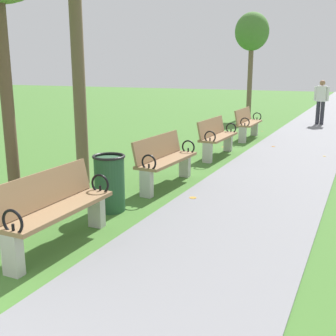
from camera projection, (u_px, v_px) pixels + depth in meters
paved_walkway at (324, 119)px, 17.39m from camera, size 2.23×44.00×0.02m
park_bench_2 at (55, 208)px, 4.82m from camera, size 0.48×1.60×0.90m
park_bench_3 at (165, 159)px, 7.38m from camera, size 0.52×1.61×0.90m
park_bench_4 at (217, 136)px, 9.88m from camera, size 0.49×1.61×0.90m
park_bench_5 at (247, 123)px, 12.36m from camera, size 0.50×1.61×0.90m
tree_4 at (252, 33)px, 17.33m from camera, size 1.41×1.41×4.33m
pedestrian_walking at (321, 100)px, 15.33m from camera, size 0.53×0.26×1.62m
trash_bin at (110, 183)px, 6.09m from camera, size 0.48×0.48×0.84m
scattered_leaves at (191, 171)px, 8.51m from camera, size 4.27×14.44×0.02m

